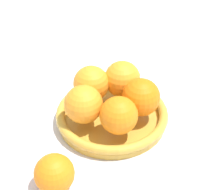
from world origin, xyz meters
name	(u,v)px	position (x,y,z in m)	size (l,w,h in m)	color
ground_plane	(112,121)	(0.00, 0.00, 0.00)	(4.00, 4.00, 0.00)	silver
fruit_bowl	(112,115)	(0.00, 0.00, 0.02)	(0.25, 0.25, 0.03)	gold
orange_pile	(112,95)	(0.00, 0.00, 0.07)	(0.20, 0.20, 0.08)	orange
stray_orange	(54,174)	(0.12, 0.17, 0.04)	(0.07, 0.07, 0.07)	orange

